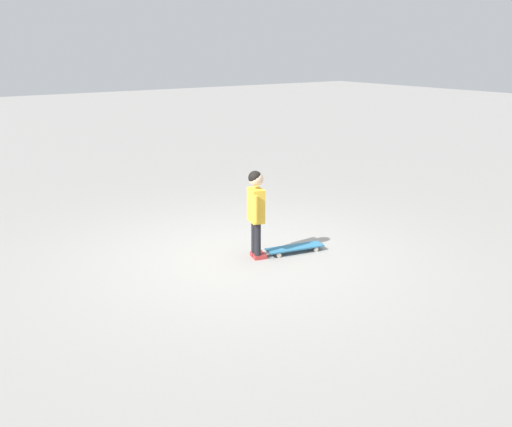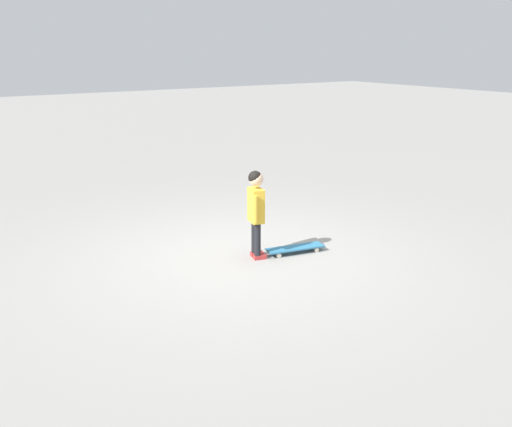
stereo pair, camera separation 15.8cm
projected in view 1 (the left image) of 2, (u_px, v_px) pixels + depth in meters
The scene contains 3 objects.
ground_plane at pixel (242, 257), 6.85m from camera, with size 50.00×50.00×0.00m, color gray.
child_person at pixel (256, 205), 6.65m from camera, with size 0.29×0.32×1.06m.
skateboard at pixel (295, 248), 6.98m from camera, with size 0.75×0.33×0.07m.
Camera 1 is at (-3.55, -5.35, 2.44)m, focal length 40.07 mm.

